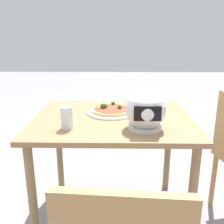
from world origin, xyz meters
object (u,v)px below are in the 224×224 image
object	(u,v)px
drinking_glass	(67,118)
pizza	(111,109)
motorcycle_helmet	(145,110)
dining_table	(113,131)

from	to	relation	value
drinking_glass	pizza	bearing A→B (deg)	-128.84
motorcycle_helmet	drinking_glass	size ratio (longest dim) A/B	1.81
dining_table	pizza	bearing A→B (deg)	-81.24
dining_table	drinking_glass	distance (m)	0.37
dining_table	motorcycle_helmet	world-z (taller)	motorcycle_helmet
dining_table	drinking_glass	xyz separation A→B (m)	(0.26, 0.21, 0.16)
motorcycle_helmet	drinking_glass	bearing A→B (deg)	0.51
pizza	drinking_glass	bearing A→B (deg)	51.16
pizza	drinking_glass	distance (m)	0.39
pizza	drinking_glass	size ratio (longest dim) A/B	2.05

